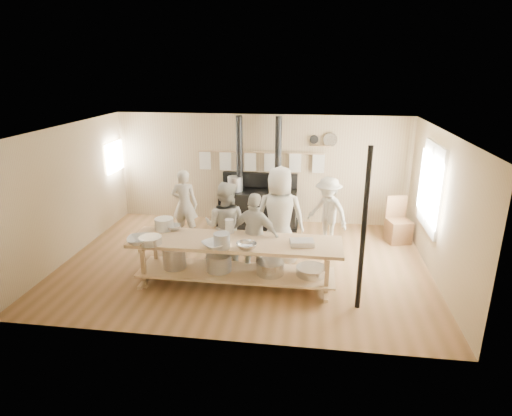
# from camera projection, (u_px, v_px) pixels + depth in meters

# --- Properties ---
(ground) EXTENTS (7.00, 7.00, 0.00)m
(ground) POSITION_uv_depth(u_px,v_px,m) (244.00, 263.00, 8.37)
(ground) COLOR brown
(ground) RESTS_ON ground
(room_shell) EXTENTS (7.00, 7.00, 7.00)m
(room_shell) POSITION_uv_depth(u_px,v_px,m) (244.00, 183.00, 7.85)
(room_shell) COLOR tan
(room_shell) RESTS_ON ground
(window_right) EXTENTS (0.09, 1.50, 1.65)m
(window_right) POSITION_uv_depth(u_px,v_px,m) (431.00, 187.00, 8.01)
(window_right) COLOR beige
(window_right) RESTS_ON ground
(left_opening) EXTENTS (0.00, 0.90, 0.90)m
(left_opening) POSITION_uv_depth(u_px,v_px,m) (115.00, 157.00, 10.18)
(left_opening) COLOR white
(left_opening) RESTS_ON ground
(stove) EXTENTS (1.90, 0.75, 2.60)m
(stove) POSITION_uv_depth(u_px,v_px,m) (258.00, 204.00, 10.19)
(stove) COLOR black
(stove) RESTS_ON ground
(towel_rail) EXTENTS (3.00, 0.04, 0.47)m
(towel_rail) POSITION_uv_depth(u_px,v_px,m) (260.00, 159.00, 10.13)
(towel_rail) COLOR tan
(towel_rail) RESTS_ON ground
(back_wall_shelf) EXTENTS (0.63, 0.14, 0.32)m
(back_wall_shelf) POSITION_uv_depth(u_px,v_px,m) (323.00, 142.00, 9.83)
(back_wall_shelf) COLOR tan
(back_wall_shelf) RESTS_ON ground
(prep_table) EXTENTS (3.60, 0.90, 0.85)m
(prep_table) POSITION_uv_depth(u_px,v_px,m) (235.00, 258.00, 7.36)
(prep_table) COLOR tan
(prep_table) RESTS_ON ground
(support_post) EXTENTS (0.08, 0.08, 2.60)m
(support_post) POSITION_uv_depth(u_px,v_px,m) (364.00, 231.00, 6.42)
(support_post) COLOR black
(support_post) RESTS_ON ground
(cook_far_left) EXTENTS (0.58, 0.40, 1.56)m
(cook_far_left) POSITION_uv_depth(u_px,v_px,m) (185.00, 205.00, 9.33)
(cook_far_left) COLOR #BBB6A5
(cook_far_left) RESTS_ON ground
(cook_left) EXTENTS (0.90, 0.75, 1.69)m
(cook_left) POSITION_uv_depth(u_px,v_px,m) (226.00, 226.00, 7.91)
(cook_left) COLOR #BBB6A5
(cook_left) RESTS_ON ground
(cook_center) EXTENTS (0.97, 0.66, 1.92)m
(cook_center) POSITION_uv_depth(u_px,v_px,m) (280.00, 217.00, 8.05)
(cook_center) COLOR #BBB6A5
(cook_center) RESTS_ON ground
(cook_right) EXTENTS (1.00, 0.64, 1.58)m
(cook_right) POSITION_uv_depth(u_px,v_px,m) (255.00, 236.00, 7.60)
(cook_right) COLOR #BBB6A5
(cook_right) RESTS_ON ground
(cook_by_window) EXTENTS (1.11, 1.03, 1.50)m
(cook_by_window) POSITION_uv_depth(u_px,v_px,m) (328.00, 212.00, 8.97)
(cook_by_window) COLOR #BBB6A5
(cook_by_window) RESTS_ON ground
(chair) EXTENTS (0.57, 0.57, 0.99)m
(chair) POSITION_uv_depth(u_px,v_px,m) (398.00, 229.00, 9.30)
(chair) COLOR brown
(chair) RESTS_ON ground
(bowl_white_a) EXTENTS (0.54, 0.54, 0.11)m
(bowl_white_a) POSITION_uv_depth(u_px,v_px,m) (140.00, 240.00, 7.12)
(bowl_white_a) COLOR silver
(bowl_white_a) RESTS_ON prep_table
(bowl_steel_a) EXTENTS (0.40, 0.40, 0.09)m
(bowl_steel_a) POSITION_uv_depth(u_px,v_px,m) (173.00, 228.00, 7.70)
(bowl_steel_a) COLOR silver
(bowl_steel_a) RESTS_ON prep_table
(bowl_white_b) EXTENTS (0.57, 0.57, 0.10)m
(bowl_white_b) POSITION_uv_depth(u_px,v_px,m) (215.00, 244.00, 6.96)
(bowl_white_b) COLOR silver
(bowl_white_b) RESTS_ON prep_table
(bowl_steel_b) EXTENTS (0.45, 0.45, 0.10)m
(bowl_steel_b) POSITION_uv_depth(u_px,v_px,m) (247.00, 246.00, 6.89)
(bowl_steel_b) COLOR silver
(bowl_steel_b) RESTS_ON prep_table
(roasting_pan) EXTENTS (0.42, 0.32, 0.09)m
(roasting_pan) POSITION_uv_depth(u_px,v_px,m) (302.00, 243.00, 7.05)
(roasting_pan) COLOR #B2B2B7
(roasting_pan) RESTS_ON prep_table
(mixing_bowl_large) EXTENTS (0.43, 0.43, 0.12)m
(mixing_bowl_large) POSITION_uv_depth(u_px,v_px,m) (150.00, 240.00, 7.10)
(mixing_bowl_large) COLOR silver
(mixing_bowl_large) RESTS_ON prep_table
(bucket_galv) EXTENTS (0.35, 0.35, 0.25)m
(bucket_galv) POSITION_uv_depth(u_px,v_px,m) (222.00, 241.00, 6.92)
(bucket_galv) COLOR gray
(bucket_galv) RESTS_ON prep_table
(deep_bowl_enamel) EXTENTS (0.43, 0.43, 0.21)m
(deep_bowl_enamel) POSITION_uv_depth(u_px,v_px,m) (164.00, 224.00, 7.70)
(deep_bowl_enamel) COLOR silver
(deep_bowl_enamel) RESTS_ON prep_table
(pitcher) EXTENTS (0.16, 0.16, 0.25)m
(pitcher) POSITION_uv_depth(u_px,v_px,m) (229.00, 226.00, 7.54)
(pitcher) COLOR silver
(pitcher) RESTS_ON prep_table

